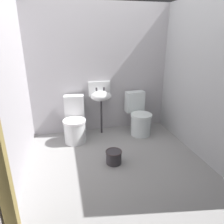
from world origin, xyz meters
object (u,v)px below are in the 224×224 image
object	(u,v)px
toilet_left	(75,123)
sink	(101,95)
bucket	(114,157)
toilet_right	(139,117)

from	to	relation	value
toilet_left	sink	distance (m)	0.70
sink	bucket	world-z (taller)	sink
toilet_left	sink	size ratio (longest dim) A/B	0.79
bucket	sink	bearing A→B (deg)	88.93
toilet_left	toilet_right	world-z (taller)	same
toilet_right	bucket	world-z (taller)	toilet_right
sink	toilet_left	bearing A→B (deg)	-160.13
toilet_left	sink	bearing A→B (deg)	-154.08
toilet_right	bucket	size ratio (longest dim) A/B	3.14
toilet_left	toilet_right	distance (m)	1.23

